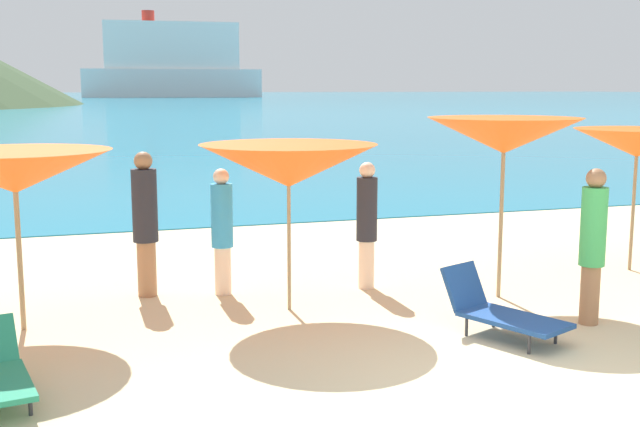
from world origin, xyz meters
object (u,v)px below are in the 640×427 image
(umbrella_4, at_px, (637,143))
(beachgoer_0, at_px, (145,219))
(beachgoer_4, at_px, (593,241))
(umbrella_2, at_px, (289,166))
(umbrella_3, at_px, (504,136))
(cruise_ship, at_px, (172,64))
(beachgoer_1, at_px, (222,228))
(umbrella_1, at_px, (14,172))
(lounge_chair_2, at_px, (499,310))
(beachgoer_2, at_px, (367,221))

(umbrella_4, xyz_separation_m, beachgoer_0, (-7.07, 0.67, -0.89))
(umbrella_4, relative_size, beachgoer_4, 1.17)
(umbrella_2, bearing_deg, umbrella_3, -5.15)
(beachgoer_4, relative_size, cruise_ship, 0.04)
(beachgoer_0, relative_size, cruise_ship, 0.04)
(umbrella_3, bearing_deg, beachgoer_1, 160.22)
(cruise_ship, bearing_deg, beachgoer_4, -92.91)
(umbrella_2, relative_size, beachgoer_1, 1.41)
(umbrella_1, height_order, umbrella_4, umbrella_4)
(lounge_chair_2, height_order, beachgoer_4, beachgoer_4)
(lounge_chair_2, height_order, beachgoer_0, beachgoer_0)
(umbrella_2, bearing_deg, beachgoer_0, 143.19)
(umbrella_2, relative_size, lounge_chair_2, 1.56)
(umbrella_3, height_order, beachgoer_2, umbrella_3)
(umbrella_2, distance_m, cruise_ship, 219.24)
(umbrella_1, height_order, lounge_chair_2, umbrella_1)
(umbrella_1, xyz_separation_m, beachgoer_0, (1.49, 1.09, -0.78))
(umbrella_1, height_order, beachgoer_2, umbrella_1)
(lounge_chair_2, xyz_separation_m, cruise_ship, (23.96, 219.31, 8.84))
(lounge_chair_2, xyz_separation_m, beachgoer_2, (-0.63, 2.44, 0.63))
(umbrella_4, height_order, beachgoer_0, umbrella_4)
(umbrella_4, xyz_separation_m, beachgoer_2, (-4.17, 0.18, -0.97))
(lounge_chair_2, bearing_deg, beachgoer_2, 80.32)
(beachgoer_2, bearing_deg, umbrella_1, 142.26)
(umbrella_1, bearing_deg, beachgoer_4, -15.58)
(umbrella_1, xyz_separation_m, umbrella_2, (3.09, -0.12, -0.01))
(umbrella_3, xyz_separation_m, umbrella_4, (2.68, 0.78, -0.20))
(lounge_chair_2, relative_size, beachgoer_0, 0.79)
(umbrella_2, height_order, lounge_chair_2, umbrella_2)
(umbrella_1, relative_size, umbrella_2, 0.96)
(umbrella_3, bearing_deg, umbrella_2, 174.85)
(umbrella_4, xyz_separation_m, beachgoer_1, (-6.10, 0.45, -1.01))
(umbrella_1, relative_size, umbrella_4, 1.07)
(umbrella_4, relative_size, lounge_chair_2, 1.40)
(beachgoer_0, relative_size, beachgoer_1, 1.14)
(umbrella_4, relative_size, beachgoer_2, 1.22)
(umbrella_2, xyz_separation_m, cruise_ship, (25.87, 217.59, 7.36))
(umbrella_2, distance_m, lounge_chair_2, 2.97)
(beachgoer_2, bearing_deg, umbrella_3, -78.38)
(lounge_chair_2, bearing_deg, umbrella_3, 35.63)
(umbrella_1, xyz_separation_m, umbrella_3, (5.87, -0.37, 0.31))
(umbrella_2, relative_size, umbrella_4, 1.11)
(umbrella_3, bearing_deg, umbrella_4, 16.23)
(umbrella_1, bearing_deg, umbrella_3, -3.59)
(umbrella_1, xyz_separation_m, beachgoer_4, (6.25, -1.74, -0.82))
(umbrella_1, distance_m, cruise_ship, 219.51)
(beachgoer_0, distance_m, beachgoer_1, 1.00)
(umbrella_1, bearing_deg, umbrella_4, 2.77)
(umbrella_3, distance_m, beachgoer_4, 1.82)
(umbrella_4, xyz_separation_m, beachgoer_4, (-2.30, -2.16, -0.93))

